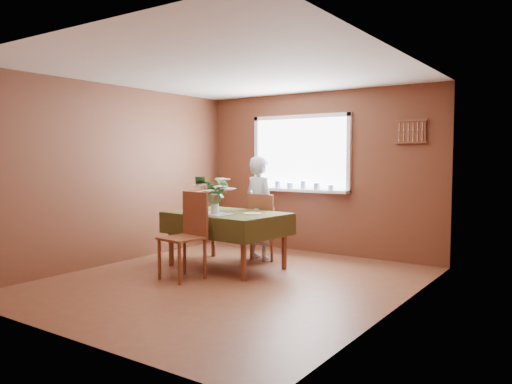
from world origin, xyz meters
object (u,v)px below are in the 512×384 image
Objects in this scene: seated_woman at (260,208)px; dining_table at (227,219)px; chair_near at (188,232)px; flower_bouquet at (215,191)px; chair_far at (265,224)px.

dining_table is at bearing 100.32° from seated_woman.
chair_near is 1.46m from seated_woman.
chair_near is (-0.03, -0.74, -0.09)m from dining_table.
seated_woman is at bearing 94.59° from chair_near.
seated_woman is at bearing 90.00° from dining_table.
flower_bouquet is (0.05, 0.47, 0.48)m from chair_near.
dining_table is 1.54× the size of chair_near.
seated_woman is (0.10, 1.45, 0.18)m from chair_near.
chair_far is 1.13m from flower_bouquet.
dining_table is 1.08× the size of seated_woman.
seated_woman reaches higher than chair_near.
chair_near is at bearing -95.56° from flower_bouquet.
flower_bouquet reaches higher than chair_near.
seated_woman is 2.79× the size of flower_bouquet.
flower_bouquet is at bearing -82.41° from dining_table.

